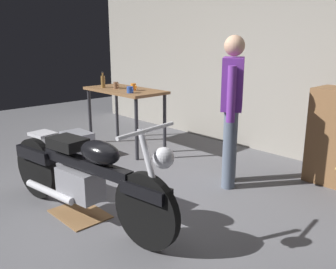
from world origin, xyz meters
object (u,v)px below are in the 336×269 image
Objects in this scene: bottle at (103,81)px; mug_orange_travel at (134,87)px; person_standing at (232,105)px; storage_bin at (78,144)px; mug_blue_enamel at (130,90)px; motorcycle at (84,174)px; mug_brown_stoneware at (116,85)px.

mug_orange_travel is at bearing 15.11° from bottle.
storage_bin is (-2.14, -0.72, -0.76)m from person_standing.
mug_blue_enamel reaches higher than storage_bin.
motorcycle is at bearing -27.90° from storage_bin.
motorcycle is 2.40m from mug_brown_stoneware.
motorcycle is 2.00m from mug_blue_enamel.
mug_orange_travel is 0.34m from mug_brown_stoneware.
bottle is (-2.33, -0.12, 0.07)m from person_standing.
mug_brown_stoneware reaches higher than storage_bin.
bottle is at bearing 107.34° from storage_bin.
person_standing is at bearing 2.94° from bottle.
person_standing reaches higher than mug_orange_travel.
mug_brown_stoneware is (-2.10, -0.04, 0.02)m from person_standing.
storage_bin is 1.03m from mug_brown_stoneware.
person_standing is 6.93× the size of bottle.
motorcycle is 2.01m from storage_bin.
storage_bin is at bearing -93.19° from mug_brown_stoneware.
mug_orange_travel reaches higher than mug_brown_stoneware.
person_standing is 2.38m from storage_bin.
mug_brown_stoneware is (-1.72, 1.60, 0.50)m from motorcycle.
person_standing is 2.33m from bottle.
mug_blue_enamel is at bearing -2.81° from bottle.
mug_brown_stoneware reaches higher than mug_blue_enamel.
bottle is (-0.22, -0.08, 0.05)m from mug_brown_stoneware.
mug_orange_travel is (-1.77, 0.03, 0.03)m from person_standing.
mug_blue_enamel is 0.50m from mug_brown_stoneware.
mug_blue_enamel is (0.53, 0.56, 0.77)m from storage_bin.
person_standing is (0.39, 1.65, 0.48)m from motorcycle.
bottle reaches higher than mug_brown_stoneware.
person_standing reaches higher than motorcycle.
mug_blue_enamel is (-1.62, -0.15, 0.02)m from person_standing.
mug_brown_stoneware is 0.24m from bottle.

